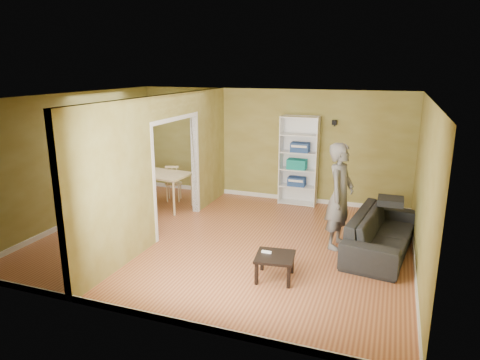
# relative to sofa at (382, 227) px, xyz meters

# --- Properties ---
(room_shell) EXTENTS (6.50, 6.50, 6.50)m
(room_shell) POSITION_rel_sofa_xyz_m (-2.70, -0.45, 0.86)
(room_shell) COLOR #B36F44
(room_shell) RESTS_ON ground
(partition) EXTENTS (0.22, 5.50, 2.60)m
(partition) POSITION_rel_sofa_xyz_m (-3.90, -0.45, 0.86)
(partition) COLOR #99964F
(partition) RESTS_ON ground
(wall_speaker) EXTENTS (0.10, 0.10, 0.10)m
(wall_speaker) POSITION_rel_sofa_xyz_m (-1.20, 2.24, 1.46)
(wall_speaker) COLOR black
(wall_speaker) RESTS_ON room_shell
(sofa) EXTENTS (2.42, 1.31, 0.88)m
(sofa) POSITION_rel_sofa_xyz_m (0.00, 0.00, 0.00)
(sofa) COLOR #29282D
(sofa) RESTS_ON ground
(person) EXTENTS (0.90, 0.77, 2.18)m
(person) POSITION_rel_sofa_xyz_m (-0.73, -0.07, 0.65)
(person) COLOR slate
(person) RESTS_ON ground
(bookshelf) EXTENTS (0.85, 0.37, 2.03)m
(bookshelf) POSITION_rel_sofa_xyz_m (-1.93, 2.16, 0.58)
(bookshelf) COLOR white
(bookshelf) RESTS_ON ground
(paper_box_navy_a) EXTENTS (0.39, 0.26, 0.20)m
(paper_box_navy_a) POSITION_rel_sofa_xyz_m (-1.96, 2.10, 0.09)
(paper_box_navy_a) COLOR navy
(paper_box_navy_a) RESTS_ON bookshelf
(paper_box_teal) EXTENTS (0.43, 0.28, 0.22)m
(paper_box_teal) POSITION_rel_sofa_xyz_m (-1.97, 2.10, 0.50)
(paper_box_teal) COLOR teal
(paper_box_teal) RESTS_ON bookshelf
(paper_box_navy_b) EXTENTS (0.41, 0.27, 0.21)m
(paper_box_navy_b) POSITION_rel_sofa_xyz_m (-1.91, 2.10, 0.89)
(paper_box_navy_b) COLOR navy
(paper_box_navy_b) RESTS_ON bookshelf
(coffee_table) EXTENTS (0.56, 0.56, 0.38)m
(coffee_table) POSITION_rel_sofa_xyz_m (-1.45, -1.61, -0.12)
(coffee_table) COLOR black
(coffee_table) RESTS_ON ground
(game_controller) EXTENTS (0.15, 0.04, 0.03)m
(game_controller) POSITION_rel_sofa_xyz_m (-1.60, -1.57, -0.05)
(game_controller) COLOR white
(game_controller) RESTS_ON coffee_table
(dining_table) EXTENTS (1.26, 0.84, 0.79)m
(dining_table) POSITION_rel_sofa_xyz_m (-4.77, 0.80, 0.27)
(dining_table) COLOR #D4C27A
(dining_table) RESTS_ON ground
(chair_left) EXTENTS (0.47, 0.47, 0.92)m
(chair_left) POSITION_rel_sofa_xyz_m (-5.45, 0.74, 0.02)
(chair_left) COLOR #D4B28C
(chair_left) RESTS_ON ground
(chair_near) EXTENTS (0.49, 0.49, 0.91)m
(chair_near) POSITION_rel_sofa_xyz_m (-4.76, 0.13, 0.01)
(chair_near) COLOR tan
(chair_near) RESTS_ON ground
(chair_far) EXTENTS (0.51, 0.51, 0.88)m
(chair_far) POSITION_rel_sofa_xyz_m (-4.75, 1.33, 0.00)
(chair_far) COLOR tan
(chair_far) RESTS_ON ground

